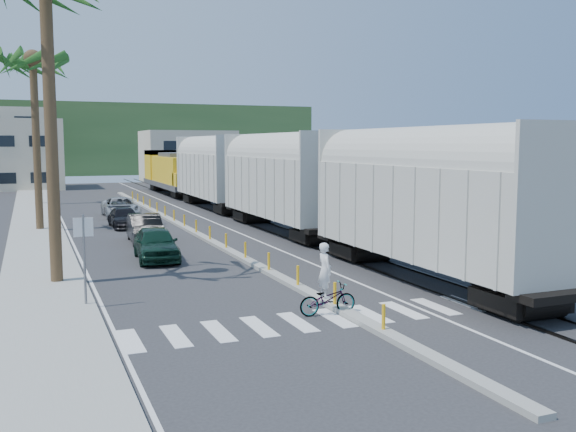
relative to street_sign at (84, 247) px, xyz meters
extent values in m
plane|color=#28282B|center=(7.30, -2.00, -1.97)|extent=(140.00, 140.00, 0.00)
cube|color=gray|center=(-1.20, 23.00, -1.90)|extent=(3.00, 90.00, 0.15)
cube|color=black|center=(11.58, 26.00, -1.94)|extent=(0.12, 100.00, 0.06)
cube|color=black|center=(13.02, 26.00, -1.94)|extent=(0.12, 100.00, 0.06)
cube|color=gray|center=(7.30, 18.00, -1.90)|extent=(0.45, 60.00, 0.15)
cylinder|color=yellow|center=(7.30, -6.00, -1.47)|extent=(0.10, 0.10, 0.70)
cylinder|color=yellow|center=(7.30, -3.00, -1.47)|extent=(0.10, 0.10, 0.70)
cylinder|color=yellow|center=(7.30, 0.00, -1.47)|extent=(0.10, 0.10, 0.70)
cylinder|color=yellow|center=(7.30, 3.00, -1.47)|extent=(0.10, 0.10, 0.70)
cylinder|color=yellow|center=(7.30, 6.00, -1.47)|extent=(0.10, 0.10, 0.70)
cylinder|color=yellow|center=(7.30, 9.00, -1.47)|extent=(0.10, 0.10, 0.70)
cylinder|color=yellow|center=(7.30, 12.00, -1.47)|extent=(0.10, 0.10, 0.70)
cylinder|color=yellow|center=(7.30, 15.00, -1.47)|extent=(0.10, 0.10, 0.70)
cylinder|color=yellow|center=(7.30, 18.00, -1.47)|extent=(0.10, 0.10, 0.70)
cylinder|color=yellow|center=(7.30, 21.00, -1.47)|extent=(0.10, 0.10, 0.70)
cylinder|color=yellow|center=(7.30, 24.00, -1.47)|extent=(0.10, 0.10, 0.70)
cylinder|color=yellow|center=(7.30, 27.00, -1.47)|extent=(0.10, 0.10, 0.70)
cylinder|color=yellow|center=(7.30, 30.00, -1.47)|extent=(0.10, 0.10, 0.70)
cylinder|color=yellow|center=(7.30, 33.00, -1.47)|extent=(0.10, 0.10, 0.70)
cylinder|color=yellow|center=(7.30, 36.00, -1.47)|extent=(0.10, 0.10, 0.70)
cylinder|color=yellow|center=(7.30, 39.00, -1.47)|extent=(0.10, 0.10, 0.70)
cube|color=silver|center=(7.30, -4.00, -1.97)|extent=(14.00, 2.20, 0.01)
cube|color=silver|center=(0.50, 23.00, -1.97)|extent=(0.12, 90.00, 0.01)
cube|color=silver|center=(9.80, 23.00, -1.97)|extent=(0.12, 90.00, 0.01)
cube|color=beige|center=(12.30, -0.62, 0.73)|extent=(3.00, 12.88, 3.40)
cylinder|color=beige|center=(12.30, -0.62, 2.43)|extent=(2.90, 12.58, 2.90)
cube|color=black|center=(12.30, -0.62, -1.47)|extent=(2.60, 12.88, 1.00)
cube|color=beige|center=(12.30, 14.38, 0.73)|extent=(3.00, 12.88, 3.40)
cylinder|color=beige|center=(12.30, 14.38, 2.43)|extent=(2.90, 12.58, 2.90)
cube|color=black|center=(12.30, 14.38, -1.47)|extent=(2.60, 12.88, 1.00)
cube|color=beige|center=(12.30, 29.38, 0.73)|extent=(3.00, 12.88, 3.40)
cylinder|color=beige|center=(12.30, 29.38, 2.43)|extent=(2.90, 12.58, 2.90)
cube|color=black|center=(12.30, 29.38, -1.47)|extent=(2.60, 12.88, 1.00)
cube|color=#4C4C4F|center=(12.30, 45.38, -0.92)|extent=(3.00, 17.00, 0.50)
cube|color=orange|center=(12.30, 44.38, 0.63)|extent=(2.70, 12.24, 2.60)
cube|color=orange|center=(12.30, 51.16, 0.93)|extent=(3.00, 3.74, 3.20)
cube|color=black|center=(12.30, 45.38, -1.52)|extent=(2.60, 13.60, 0.90)
cylinder|color=brown|center=(-0.70, 4.00, 3.53)|extent=(0.44, 0.44, 11.00)
cylinder|color=brown|center=(-1.00, 20.00, 3.03)|extent=(0.44, 0.44, 10.00)
sphere|color=#21561A|center=(-1.00, 20.00, 8.18)|extent=(3.20, 3.20, 3.20)
cylinder|color=brown|center=(-0.70, 38.00, 4.03)|extent=(0.44, 0.44, 12.00)
sphere|color=#21561A|center=(-0.70, 38.00, 10.18)|extent=(3.20, 3.20, 3.20)
cylinder|color=slate|center=(0.00, 0.00, -0.47)|extent=(0.08, 0.08, 3.00)
cube|color=silver|center=(0.00, 0.00, 0.63)|extent=(0.60, 0.04, 0.60)
cube|color=beige|center=(-3.70, 60.00, 2.03)|extent=(12.00, 10.00, 8.00)
cube|color=beige|center=(19.30, 68.00, 1.53)|extent=(12.00, 10.00, 7.00)
cube|color=#385628|center=(7.30, 98.00, 4.03)|extent=(80.00, 20.00, 12.00)
imported|color=black|center=(3.65, 7.69, -1.22)|extent=(2.39, 4.66, 1.51)
imported|color=black|center=(4.08, 13.10, -1.22)|extent=(1.98, 4.68, 1.50)
imported|color=black|center=(3.93, 19.82, -1.36)|extent=(1.79, 4.22, 1.22)
imported|color=#AEB1B3|center=(4.50, 25.77, -1.27)|extent=(2.34, 5.05, 1.40)
imported|color=#9EA0A5|center=(6.78, -3.55, -1.49)|extent=(0.67, 1.85, 0.96)
imported|color=silver|center=(6.68, -3.55, -0.58)|extent=(0.62, 0.41, 1.68)
camera|label=1|loc=(-1.53, -20.83, 3.21)|focal=40.00mm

